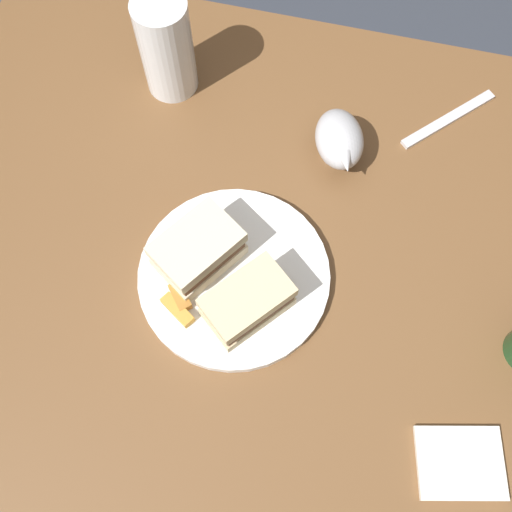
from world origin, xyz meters
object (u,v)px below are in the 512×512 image
napkin (460,463)px  fork (448,119)px  plate (234,276)px  sandwich_half_left (198,250)px  gravy_boat (339,140)px  pint_glass (167,52)px  sandwich_half_right (247,302)px

napkin → fork: 0.52m
plate → napkin: 0.38m
sandwich_half_left → gravy_boat: size_ratio=1.13×
sandwich_half_left → napkin: sandwich_half_left is taller
pint_glass → gravy_boat: size_ratio=1.37×
pint_glass → napkin: size_ratio=1.53×
plate → napkin: plate is taller
sandwich_half_left → pint_glass: 0.33m
sandwich_half_right → fork: (0.24, 0.38, -0.04)m
sandwich_half_left → pint_glass: size_ratio=0.83×
sandwich_half_left → fork: 0.46m
gravy_boat → fork: bearing=33.0°
pint_glass → gravy_boat: (0.29, -0.08, -0.03)m
plate → sandwich_half_right: sandwich_half_right is taller
sandwich_half_left → plate: bearing=-12.3°
plate → pint_glass: size_ratio=1.61×
plate → fork: plate is taller
sandwich_half_right → pint_glass: (-0.21, 0.35, 0.03)m
sandwich_half_left → pint_glass: pint_glass is taller
gravy_boat → napkin: bearing=-60.1°
sandwich_half_left → sandwich_half_right: (0.08, -0.06, -0.00)m
plate → sandwich_half_right: 0.07m
sandwich_half_right → napkin: bearing=-23.1°
napkin → fork: size_ratio=0.61×
plate → napkin: (0.34, -0.18, -0.00)m
pint_glass → fork: 0.46m
pint_glass → fork: bearing=3.9°
sandwich_half_left → napkin: size_ratio=1.27×
sandwich_half_right → fork: bearing=58.4°
sandwich_half_right → gravy_boat: bearing=75.1°
sandwich_half_left → gravy_boat: sandwich_half_left is taller
plate → pint_glass: pint_glass is taller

